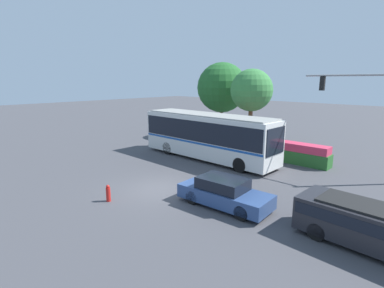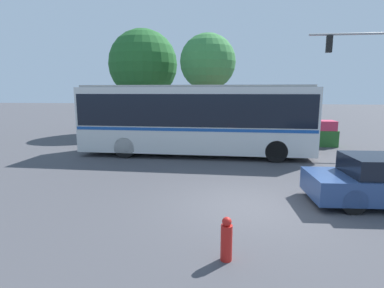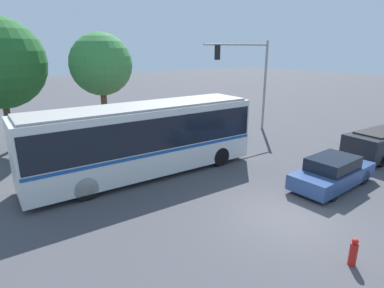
% 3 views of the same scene
% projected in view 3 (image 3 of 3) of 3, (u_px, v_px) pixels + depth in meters
% --- Properties ---
extents(ground_plane, '(140.00, 140.00, 0.00)m').
position_uv_depth(ground_plane, '(285.00, 217.00, 11.69)').
color(ground_plane, '#444449').
extents(city_bus, '(11.28, 2.81, 3.44)m').
position_uv_depth(city_bus, '(144.00, 136.00, 15.15)').
color(city_bus, silver).
rests_on(city_bus, ground).
extents(sedan_foreground, '(4.57, 2.03, 1.39)m').
position_uv_depth(sedan_foreground, '(333.00, 172.00, 14.14)').
color(sedan_foreground, navy).
rests_on(sedan_foreground, ground).
extents(suv_left_lane, '(4.85, 2.20, 1.57)m').
position_uv_depth(suv_left_lane, '(381.00, 142.00, 17.86)').
color(suv_left_lane, '#232328').
rests_on(suv_left_lane, ground).
extents(traffic_light_pole, '(5.84, 0.24, 6.50)m').
position_uv_depth(traffic_light_pole, '(251.00, 72.00, 22.52)').
color(traffic_light_pole, gray).
rests_on(traffic_light_pole, ground).
extents(flowering_hedge, '(10.59, 1.13, 1.48)m').
position_uv_depth(flowering_hedge, '(157.00, 137.00, 19.63)').
color(flowering_hedge, '#286028').
rests_on(flowering_hedge, ground).
extents(street_tree_centre, '(3.66, 3.66, 6.88)m').
position_uv_depth(street_tree_centre, '(101.00, 65.00, 18.77)').
color(street_tree_centre, brown).
rests_on(street_tree_centre, ground).
extents(fire_hydrant, '(0.22, 0.22, 0.86)m').
position_uv_depth(fire_hydrant, '(353.00, 252.00, 9.00)').
color(fire_hydrant, red).
rests_on(fire_hydrant, ground).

